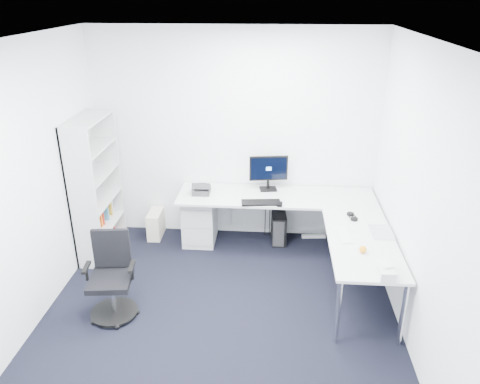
# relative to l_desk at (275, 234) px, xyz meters

# --- Properties ---
(ground) EXTENTS (4.20, 4.20, 0.00)m
(ground) POSITION_rel_l_desk_xyz_m (-0.55, -1.40, -0.36)
(ground) COLOR black
(ceiling) EXTENTS (4.20, 4.20, 0.00)m
(ceiling) POSITION_rel_l_desk_xyz_m (-0.55, -1.40, 2.34)
(ceiling) COLOR white
(wall_back) EXTENTS (3.60, 0.02, 2.70)m
(wall_back) POSITION_rel_l_desk_xyz_m (-0.55, 0.70, 0.99)
(wall_back) COLOR white
(wall_back) RESTS_ON ground
(wall_left) EXTENTS (0.02, 4.20, 2.70)m
(wall_left) POSITION_rel_l_desk_xyz_m (-2.35, -1.40, 0.99)
(wall_left) COLOR white
(wall_left) RESTS_ON ground
(wall_right) EXTENTS (0.02, 4.20, 2.70)m
(wall_right) POSITION_rel_l_desk_xyz_m (1.25, -1.40, 0.99)
(wall_right) COLOR white
(wall_right) RESTS_ON ground
(l_desk) EXTENTS (2.45, 1.37, 0.71)m
(l_desk) POSITION_rel_l_desk_xyz_m (0.00, 0.00, 0.00)
(l_desk) COLOR silver
(l_desk) RESTS_ON ground
(drawer_pedestal) EXTENTS (0.40, 0.50, 0.61)m
(drawer_pedestal) POSITION_rel_l_desk_xyz_m (-0.98, 0.41, -0.05)
(drawer_pedestal) COLOR silver
(drawer_pedestal) RESTS_ON ground
(bookshelf) EXTENTS (0.34, 0.87, 1.73)m
(bookshelf) POSITION_rel_l_desk_xyz_m (-2.17, 0.05, 0.51)
(bookshelf) COLOR #BCBEBF
(bookshelf) RESTS_ON ground
(task_chair) EXTENTS (0.55, 0.55, 0.89)m
(task_chair) POSITION_rel_l_desk_xyz_m (-1.63, -1.20, 0.09)
(task_chair) COLOR black
(task_chair) RESTS_ON ground
(black_pc_tower) EXTENTS (0.21, 0.42, 0.40)m
(black_pc_tower) POSITION_rel_l_desk_xyz_m (0.04, 0.49, -0.16)
(black_pc_tower) COLOR black
(black_pc_tower) RESTS_ON ground
(beige_pc_tower) EXTENTS (0.17, 0.38, 0.35)m
(beige_pc_tower) POSITION_rel_l_desk_xyz_m (-1.60, 0.49, -0.18)
(beige_pc_tower) COLOR beige
(beige_pc_tower) RESTS_ON ground
(power_strip) EXTENTS (0.32, 0.08, 0.04)m
(power_strip) POSITION_rel_l_desk_xyz_m (0.52, 0.60, -0.34)
(power_strip) COLOR silver
(power_strip) RESTS_ON ground
(monitor) EXTENTS (0.50, 0.23, 0.46)m
(monitor) POSITION_rel_l_desk_xyz_m (-0.11, 0.52, 0.59)
(monitor) COLOR black
(monitor) RESTS_ON l_desk
(black_keyboard) EXTENTS (0.48, 0.21, 0.02)m
(black_keyboard) POSITION_rel_l_desk_xyz_m (-0.18, 0.09, 0.37)
(black_keyboard) COLOR black
(black_keyboard) RESTS_ON l_desk
(mouse) EXTENTS (0.07, 0.10, 0.03)m
(mouse) POSITION_rel_l_desk_xyz_m (0.04, 0.05, 0.37)
(mouse) COLOR black
(mouse) RESTS_ON l_desk
(desk_phone) EXTENTS (0.22, 0.22, 0.15)m
(desk_phone) POSITION_rel_l_desk_xyz_m (-0.94, 0.34, 0.43)
(desk_phone) COLOR #2D2D30
(desk_phone) RESTS_ON l_desk
(laptop) EXTENTS (0.33, 0.33, 0.23)m
(laptop) POSITION_rel_l_desk_xyz_m (1.11, -0.54, 0.47)
(laptop) COLOR silver
(laptop) RESTS_ON l_desk
(white_keyboard) EXTENTS (0.14, 0.38, 0.01)m
(white_keyboard) POSITION_rel_l_desk_xyz_m (0.71, -0.62, 0.36)
(white_keyboard) COLOR silver
(white_keyboard) RESTS_ON l_desk
(headphones) EXTENTS (0.15, 0.21, 0.05)m
(headphones) POSITION_rel_l_desk_xyz_m (0.85, -0.20, 0.38)
(headphones) COLOR black
(headphones) RESTS_ON l_desk
(orange_fruit) EXTENTS (0.07, 0.07, 0.07)m
(orange_fruit) POSITION_rel_l_desk_xyz_m (0.85, -0.96, 0.39)
(orange_fruit) COLOR orange
(orange_fruit) RESTS_ON l_desk
(tissue_box) EXTENTS (0.15, 0.26, 0.09)m
(tissue_box) POSITION_rel_l_desk_xyz_m (0.98, -1.34, 0.40)
(tissue_box) COLOR silver
(tissue_box) RESTS_ON l_desk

